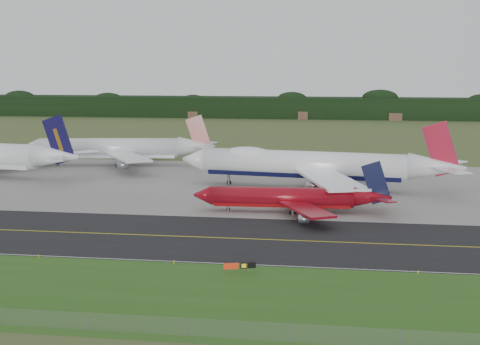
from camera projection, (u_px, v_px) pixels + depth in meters
The scene contains 15 objects.
ground at pixel (212, 232), 124.48m from camera, with size 600.00×600.00×0.00m, color #415427.
grass_verge at pixel (164, 295), 90.28m from camera, with size 400.00×30.00×0.01m, color #2A591A.
taxiway at pixel (207, 237), 120.57m from camera, with size 400.00×32.00×0.02m, color black.
apron at pixel (247, 184), 174.32m from camera, with size 400.00×78.00×0.01m, color gray.
taxiway_centreline at pixel (207, 237), 120.57m from camera, with size 400.00×0.40×0.00m, color gold.
taxiway_edge_line at pixel (189, 262), 105.42m from camera, with size 400.00×0.25×0.00m, color silver.
perimeter_fence at pixel (136, 324), 77.40m from camera, with size 320.00×0.10×320.00m.
horizon_treeline at pixel (297, 109), 391.15m from camera, with size 700.00×25.00×12.00m.
jet_ba_747 at pixel (313, 165), 166.71m from camera, with size 71.19×58.49×17.90m.
jet_red_737 at pixel (293, 198), 140.62m from camera, with size 41.79×34.13×11.30m.
jet_star_tail at pixel (120, 149), 205.95m from camera, with size 59.59×49.39×15.73m.
taxiway_sign at pixel (240, 266), 99.64m from camera, with size 4.70×1.58×1.62m.
edge_marker_left at pixel (39, 256), 107.85m from camera, with size 0.16×0.16×0.50m, color yellow.
edge_marker_center at pixel (174, 262), 104.71m from camera, with size 0.16×0.16×0.50m, color yellow.
edge_marker_right at pixel (418, 272), 99.49m from camera, with size 0.16×0.16×0.50m, color yellow.
Camera 1 is at (22.43, -119.15, 30.80)m, focal length 50.00 mm.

